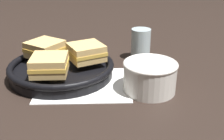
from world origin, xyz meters
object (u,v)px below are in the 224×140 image
spoon (95,77)px  sandwich_far_left (86,52)px  sandwich_near_right (50,65)px  soup_bowl (150,75)px  drinking_glass (141,44)px  sandwich_near_left (45,49)px  skillet (62,69)px

spoon → sandwich_far_left: size_ratio=1.50×
sandwich_near_right → soup_bowl: bearing=-17.2°
drinking_glass → sandwich_near_left: bearing=-176.5°
sandwich_near_left → sandwich_far_left: 0.13m
soup_bowl → drinking_glass: 0.23m
sandwich_near_left → sandwich_near_right: (0.01, -0.13, 0.00)m
spoon → drinking_glass: bearing=18.4°
spoon → skillet: 0.10m
sandwich_near_right → drinking_glass: bearing=26.3°
spoon → sandwich_near_left: sandwich_near_left is taller
sandwich_far_left → sandwich_near_left: bearing=154.3°
soup_bowl → sandwich_near_left: sandwich_near_left is taller
spoon → sandwich_near_left: (-0.13, 0.11, 0.06)m
drinking_glass → sandwich_near_right: bearing=-153.7°
sandwich_near_left → sandwich_near_right: bearing=-85.7°
sandwich_near_left → sandwich_near_right: size_ratio=1.20×
skillet → sandwich_near_right: 0.09m
sandwich_near_right → sandwich_far_left: size_ratio=0.96×
skillet → sandwich_near_left: size_ratio=2.28×
soup_bowl → spoon: 0.16m
spoon → sandwich_near_right: sandwich_near_right is taller
sandwich_near_left → spoon: bearing=-39.6°
sandwich_far_left → drinking_glass: bearing=21.3°
sandwich_far_left → skillet: bearing=-175.7°
spoon → drinking_glass: (0.18, 0.13, 0.04)m
soup_bowl → skillet: 0.26m
sandwich_near_left → drinking_glass: bearing=3.5°
soup_bowl → sandwich_near_right: (-0.25, 0.08, 0.02)m
drinking_glass → spoon: bearing=-144.5°
sandwich_near_left → drinking_glass: 0.31m
sandwich_near_left → sandwich_far_left: same height
spoon → sandwich_near_left: size_ratio=1.30×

